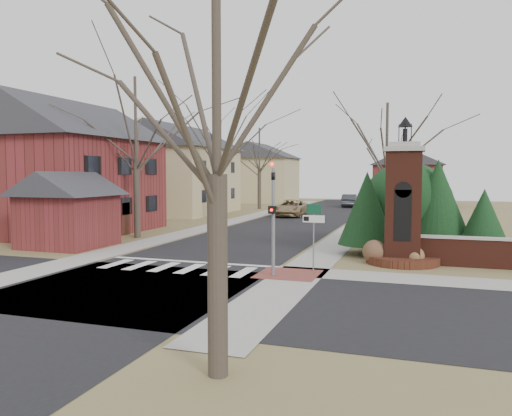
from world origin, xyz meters
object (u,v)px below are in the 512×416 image
at_px(sign_post, 313,224).
at_px(pickup_truck, 291,208).
at_px(traffic_signal_pole, 273,210).
at_px(distant_car, 350,201).
at_px(brick_gate_monument, 403,215).

relative_size(sign_post, pickup_truck, 0.50).
height_order(traffic_signal_pole, sign_post, traffic_signal_pole).
xyz_separation_m(pickup_truck, distant_car, (3.44, 14.70, -0.01)).
relative_size(traffic_signal_pole, distant_car, 0.98).
bearing_deg(sign_post, pickup_truck, 106.49).
bearing_deg(pickup_truck, traffic_signal_pole, -79.35).
xyz_separation_m(brick_gate_monument, pickup_truck, (-10.84, 22.12, -1.40)).
relative_size(traffic_signal_pole, sign_post, 1.64).
relative_size(traffic_signal_pole, pickup_truck, 0.82).
bearing_deg(distant_car, pickup_truck, 73.60).
distance_m(pickup_truck, distant_car, 15.10).
bearing_deg(sign_post, traffic_signal_pole, -132.43).
height_order(sign_post, brick_gate_monument, brick_gate_monument).
xyz_separation_m(sign_post, brick_gate_monument, (3.41, 3.01, 0.22)).
xyz_separation_m(traffic_signal_pole, pickup_truck, (-6.14, 26.54, -1.82)).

